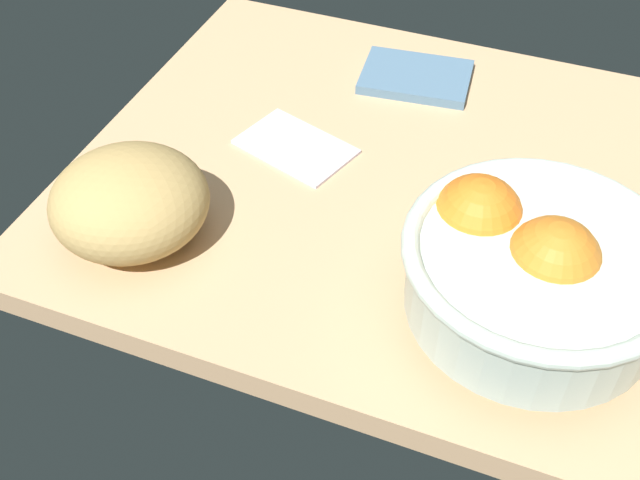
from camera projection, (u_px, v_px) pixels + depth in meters
ground_plane at (454, 202)px, 84.74cm from camera, size 82.30×59.18×3.00cm
fruit_bowl at (531, 269)px, 66.76cm from camera, size 23.58×23.58×11.80cm
bread_loaf at (130, 202)px, 75.65cm from camera, size 20.90×20.69×9.24cm
napkin_folded at (416, 77)px, 97.98cm from camera, size 14.31×10.98×1.19cm
napkin_spare at (296, 145)px, 88.59cm from camera, size 14.48×11.54×0.80cm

